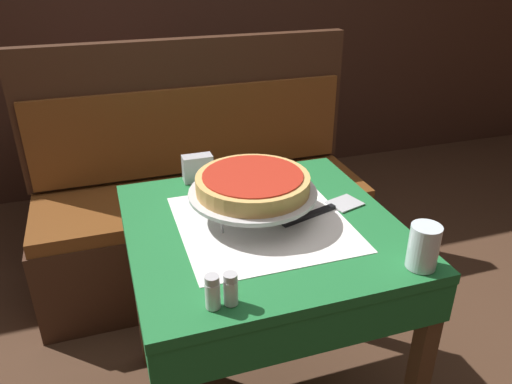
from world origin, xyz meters
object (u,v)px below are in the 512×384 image
at_px(water_glass_near, 424,247).
at_px(condiment_caddy, 94,98).
at_px(deep_dish_pizza, 253,183).
at_px(salt_shaker, 213,292).
at_px(napkin_holder, 198,168).
at_px(pizza_pan_stand, 253,194).
at_px(dining_table_front, 262,252).
at_px(dining_table_rear, 114,120).
at_px(pizza_server, 324,210).
at_px(booth_bench, 203,216).
at_px(pepper_shaker, 231,289).

relative_size(water_glass_near, condiment_caddy, 0.83).
height_order(deep_dish_pizza, water_glass_near, deep_dish_pizza).
distance_m(salt_shaker, napkin_holder, 0.67).
bearing_deg(water_glass_near, pizza_pan_stand, 130.69).
bearing_deg(pizza_pan_stand, deep_dish_pizza, -63.43).
bearing_deg(napkin_holder, condiment_caddy, 106.14).
relative_size(deep_dish_pizza, napkin_holder, 3.30).
xyz_separation_m(dining_table_front, dining_table_rear, (-0.33, 1.49, -0.03)).
distance_m(dining_table_front, napkin_holder, 0.39).
relative_size(pizza_server, salt_shaker, 3.48).
xyz_separation_m(pizza_pan_stand, condiment_caddy, (-0.41, 1.35, -0.05)).
distance_m(dining_table_rear, salt_shaker, 1.81).
distance_m(water_glass_near, napkin_holder, 0.79).
bearing_deg(napkin_holder, dining_table_rear, 100.78).
height_order(booth_bench, deep_dish_pizza, booth_bench).
bearing_deg(water_glass_near, dining_table_front, 133.27).
bearing_deg(pizza_pan_stand, salt_shaker, -120.05).
distance_m(dining_table_rear, condiment_caddy, 0.20).
height_order(dining_table_rear, pepper_shaker, pepper_shaker).
xyz_separation_m(dining_table_front, water_glass_near, (0.31, -0.33, 0.16)).
bearing_deg(napkin_holder, dining_table_front, -71.18).
height_order(dining_table_front, booth_bench, booth_bench).
bearing_deg(dining_table_rear, deep_dish_pizza, -77.46).
distance_m(dining_table_front, booth_bench, 0.91).
bearing_deg(water_glass_near, condiment_caddy, 112.95).
bearing_deg(deep_dish_pizza, pizza_server, -11.13).
xyz_separation_m(salt_shaker, condiment_caddy, (-0.20, 1.71, -0.02)).
relative_size(dining_table_rear, water_glass_near, 6.46).
height_order(dining_table_rear, water_glass_near, water_glass_near).
height_order(deep_dish_pizza, napkin_holder, deep_dish_pizza).
height_order(deep_dish_pizza, condiment_caddy, deep_dish_pizza).
bearing_deg(condiment_caddy, deep_dish_pizza, -73.20).
xyz_separation_m(dining_table_rear, pizza_pan_stand, (0.32, -1.44, 0.20)).
height_order(pizza_pan_stand, pepper_shaker, pizza_pan_stand).
xyz_separation_m(pizza_server, salt_shaker, (-0.42, -0.32, 0.04)).
bearing_deg(booth_bench, pizza_server, -76.41).
bearing_deg(salt_shaker, napkin_holder, 80.60).
bearing_deg(dining_table_front, salt_shaker, -125.48).
bearing_deg(condiment_caddy, salt_shaker, -83.46).
bearing_deg(dining_table_rear, salt_shaker, -86.53).
bearing_deg(dining_table_rear, pizza_server, -70.21).
distance_m(pizza_server, condiment_caddy, 1.52).
relative_size(booth_bench, pepper_shaker, 18.89).
relative_size(booth_bench, pizza_server, 5.17).
bearing_deg(pepper_shaker, booth_bench, 81.34).
bearing_deg(pizza_server, dining_table_rear, 109.79).
bearing_deg(deep_dish_pizza, pizza_pan_stand, 116.57).
bearing_deg(booth_bench, water_glass_near, -75.07).
relative_size(dining_table_front, water_glass_near, 6.61).
xyz_separation_m(dining_table_front, salt_shaker, (-0.22, -0.32, 0.14)).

